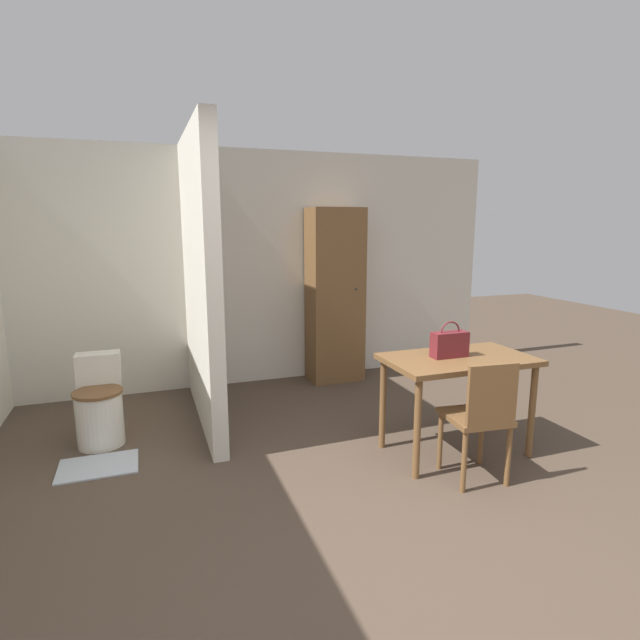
{
  "coord_description": "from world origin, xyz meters",
  "views": [
    {
      "loc": [
        -1.1,
        -1.94,
        1.74
      ],
      "look_at": [
        0.1,
        1.41,
        1.05
      ],
      "focal_mm": 28.0,
      "sensor_mm": 36.0,
      "label": 1
    }
  ],
  "objects_px": {
    "toilet": "(99,406)",
    "wooden_cabinet": "(335,296)",
    "dining_table": "(458,369)",
    "wooden_chair": "(481,415)",
    "handbag": "(450,344)"
  },
  "relations": [
    {
      "from": "toilet",
      "to": "wooden_cabinet",
      "type": "bearing_deg",
      "value": 21.26
    },
    {
      "from": "dining_table",
      "to": "wooden_chair",
      "type": "distance_m",
      "value": 0.49
    },
    {
      "from": "dining_table",
      "to": "toilet",
      "type": "relative_size",
      "value": 1.58
    },
    {
      "from": "handbag",
      "to": "wooden_cabinet",
      "type": "relative_size",
      "value": 0.15
    },
    {
      "from": "toilet",
      "to": "dining_table",
      "type": "bearing_deg",
      "value": -23.34
    },
    {
      "from": "handbag",
      "to": "wooden_chair",
      "type": "bearing_deg",
      "value": -96.09
    },
    {
      "from": "wooden_chair",
      "to": "handbag",
      "type": "height_order",
      "value": "handbag"
    },
    {
      "from": "handbag",
      "to": "dining_table",
      "type": "bearing_deg",
      "value": -19.56
    },
    {
      "from": "handbag",
      "to": "wooden_cabinet",
      "type": "distance_m",
      "value": 2.02
    },
    {
      "from": "dining_table",
      "to": "wooden_chair",
      "type": "height_order",
      "value": "wooden_chair"
    },
    {
      "from": "dining_table",
      "to": "wooden_cabinet",
      "type": "relative_size",
      "value": 0.58
    },
    {
      "from": "wooden_chair",
      "to": "dining_table",
      "type": "bearing_deg",
      "value": 80.56
    },
    {
      "from": "dining_table",
      "to": "wooden_chair",
      "type": "bearing_deg",
      "value": -104.99
    },
    {
      "from": "toilet",
      "to": "wooden_cabinet",
      "type": "xyz_separation_m",
      "value": [
        2.38,
        0.93,
        0.65
      ]
    },
    {
      "from": "handbag",
      "to": "toilet",
      "type": "bearing_deg",
      "value": 156.56
    }
  ]
}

